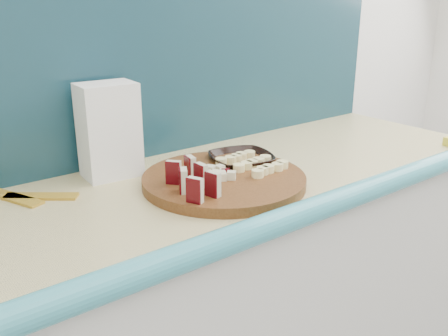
% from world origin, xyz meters
% --- Properties ---
extents(backsplash, '(2.20, 0.02, 0.50)m').
position_xyz_m(backsplash, '(0.10, 1.79, 1.16)').
color(backsplash, teal).
rests_on(backsplash, kitchen_counter).
extents(cutting_board, '(0.46, 0.46, 0.03)m').
position_xyz_m(cutting_board, '(0.27, 1.45, 0.92)').
color(cutting_board, '#48260F').
rests_on(cutting_board, kitchen_counter).
extents(apple_wedges, '(0.10, 0.17, 0.06)m').
position_xyz_m(apple_wedges, '(0.16, 1.42, 0.97)').
color(apple_wedges, beige).
rests_on(apple_wedges, cutting_board).
extents(apple_chunks, '(0.07, 0.07, 0.02)m').
position_xyz_m(apple_chunks, '(0.25, 1.45, 0.95)').
color(apple_chunks, beige).
rests_on(apple_chunks, cutting_board).
extents(banana_slices, '(0.14, 0.17, 0.02)m').
position_xyz_m(banana_slices, '(0.38, 1.46, 0.95)').
color(banana_slices, '#FCED9A').
rests_on(banana_slices, cutting_board).
extents(brown_bowl, '(0.21, 0.21, 0.04)m').
position_xyz_m(brown_bowl, '(0.39, 1.52, 0.93)').
color(brown_bowl, black).
rests_on(brown_bowl, kitchen_counter).
extents(flour_bag, '(0.15, 0.12, 0.25)m').
position_xyz_m(flour_bag, '(0.08, 1.69, 1.04)').
color(flour_bag, white).
rests_on(flour_bag, kitchen_counter).
extents(banana_peel, '(0.24, 0.20, 0.01)m').
position_xyz_m(banana_peel, '(-0.19, 1.67, 0.91)').
color(banana_peel, gold).
rests_on(banana_peel, kitchen_counter).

